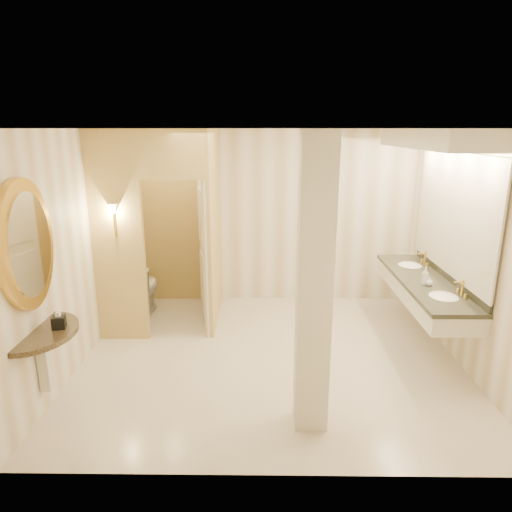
{
  "coord_description": "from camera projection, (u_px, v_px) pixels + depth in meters",
  "views": [
    {
      "loc": [
        -0.11,
        -5.07,
        2.7
      ],
      "look_at": [
        -0.18,
        0.2,
        1.22
      ],
      "focal_mm": 32.0,
      "sensor_mm": 36.0,
      "label": 1
    }
  ],
  "objects": [
    {
      "name": "wall_front",
      "position": [
        277.0,
        321.0,
        3.32
      ],
      "size": [
        4.5,
        0.02,
        2.7
      ],
      "primitive_type": "cube",
      "color": "white",
      "rests_on": "floor"
    },
    {
      "name": "soap_bottle_c",
      "position": [
        425.0,
        276.0,
        5.5
      ],
      "size": [
        0.11,
        0.11,
        0.22
      ],
      "primitive_type": "imported",
      "rotation": [
        0.0,
        0.0,
        -0.43
      ],
      "color": "#C6B28C",
      "rests_on": "vanity"
    },
    {
      "name": "soap_bottle_a",
      "position": [
        425.0,
        274.0,
        5.74
      ],
      "size": [
        0.06,
        0.06,
        0.12
      ],
      "primitive_type": "imported",
      "rotation": [
        0.0,
        0.0,
        -0.09
      ],
      "color": "beige",
      "rests_on": "vanity"
    },
    {
      "name": "console_shelf",
      "position": [
        31.0,
        284.0,
        4.15
      ],
      "size": [
        0.92,
        0.92,
        1.91
      ],
      "color": "black",
      "rests_on": "floor"
    },
    {
      "name": "pillar",
      "position": [
        314.0,
        288.0,
        3.99
      ],
      "size": [
        0.3,
        0.3,
        2.7
      ],
      "primitive_type": "cube",
      "color": "silver",
      "rests_on": "floor"
    },
    {
      "name": "tissue_box",
      "position": [
        59.0,
        322.0,
        4.31
      ],
      "size": [
        0.14,
        0.14,
        0.12
      ],
      "primitive_type": "cube",
      "rotation": [
        0.0,
        0.0,
        0.23
      ],
      "color": "black",
      "rests_on": "console_shelf"
    },
    {
      "name": "floor",
      "position": [
        270.0,
        356.0,
        5.61
      ],
      "size": [
        4.5,
        4.5,
        0.0
      ],
      "primitive_type": "plane",
      "color": "beige",
      "rests_on": "ground"
    },
    {
      "name": "vanity",
      "position": [
        434.0,
        220.0,
        5.53
      ],
      "size": [
        0.75,
        2.45,
        2.09
      ],
      "color": "silver",
      "rests_on": "floor"
    },
    {
      "name": "wall_left",
      "position": [
        77.0,
        250.0,
        5.27
      ],
      "size": [
        0.02,
        4.0,
        2.7
      ],
      "primitive_type": "cube",
      "color": "white",
      "rests_on": "floor"
    },
    {
      "name": "toilet_closet",
      "position": [
        188.0,
        229.0,
        6.18
      ],
      "size": [
        1.5,
        1.55,
        2.7
      ],
      "color": "#E6C978",
      "rests_on": "floor"
    },
    {
      "name": "wall_back",
      "position": [
        269.0,
        217.0,
        7.17
      ],
      "size": [
        4.5,
        0.02,
        2.7
      ],
      "primitive_type": "cube",
      "color": "white",
      "rests_on": "floor"
    },
    {
      "name": "wall_sconce",
      "position": [
        113.0,
        211.0,
        5.57
      ],
      "size": [
        0.14,
        0.14,
        0.42
      ],
      "color": "gold",
      "rests_on": "toilet_closet"
    },
    {
      "name": "soap_bottle_b",
      "position": [
        429.0,
        281.0,
        5.48
      ],
      "size": [
        0.11,
        0.11,
        0.11
      ],
      "primitive_type": "imported",
      "rotation": [
        0.0,
        0.0,
        0.39
      ],
      "color": "silver",
      "rests_on": "vanity"
    },
    {
      "name": "toilet",
      "position": [
        141.0,
        288.0,
        6.76
      ],
      "size": [
        0.51,
        0.83,
        0.83
      ],
      "primitive_type": "imported",
      "rotation": [
        0.0,
        0.0,
        3.08
      ],
      "color": "white",
      "rests_on": "floor"
    },
    {
      "name": "ceiling",
      "position": [
        272.0,
        128.0,
        4.88
      ],
      "size": [
        4.5,
        4.5,
        0.0
      ],
      "primitive_type": "plane",
      "rotation": [
        3.14,
        0.0,
        0.0
      ],
      "color": "silver",
      "rests_on": "wall_back"
    },
    {
      "name": "wall_right",
      "position": [
        468.0,
        251.0,
        5.21
      ],
      "size": [
        0.02,
        4.0,
        2.7
      ],
      "primitive_type": "cube",
      "color": "white",
      "rests_on": "floor"
    }
  ]
}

